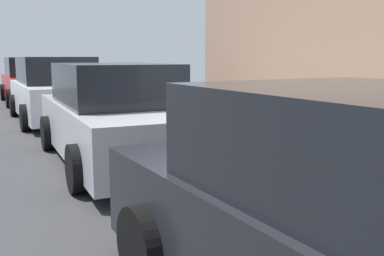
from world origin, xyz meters
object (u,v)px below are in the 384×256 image
Objects in this scene: suitcase_olive_5 at (305,139)px; parked_car_silver_1 at (114,117)px; suitcase_black_8 at (238,126)px; suitcase_silver_3 at (352,148)px; suitcase_silver_10 at (214,118)px; suitcase_teal_7 at (261,134)px; fire_hydrant at (196,109)px; parked_car_white_2 at (56,91)px; suitcase_maroon_6 at (279,138)px; bollard_post at (175,105)px; suitcase_red_2 at (376,165)px; parked_car_red_3 at (31,82)px; suitcase_navy_4 at (325,143)px; suitcase_red_9 at (228,119)px.

suitcase_olive_5 is 0.16× the size of parked_car_silver_1.
suitcase_black_8 is at bearing -94.95° from parked_car_silver_1.
parked_car_silver_1 reaches higher than suitcase_silver_3.
suitcase_silver_10 is at bearing 1.11° from suitcase_olive_5.
fire_hydrant is (2.43, 0.03, 0.18)m from suitcase_teal_7.
suitcase_silver_10 is at bearing -152.42° from parked_car_white_2.
suitcase_maroon_6 reaches higher than suitcase_teal_7.
suitcase_silver_10 reaches higher than bollard_post.
parked_car_silver_1 is at bearing 125.40° from fire_hydrant.
suitcase_maroon_6 is at bearing -0.41° from suitcase_red_2.
suitcase_black_8 is 1.06m from suitcase_silver_10.
parked_car_red_3 is at bearing 10.84° from suitcase_maroon_6.
parked_car_white_2 is at bearing 21.20° from suitcase_teal_7.
parked_car_red_3 reaches higher than suitcase_navy_4.
suitcase_teal_7 is at bearing -179.32° from fire_hydrant.
suitcase_silver_10 is at bearing 1.98° from suitcase_red_9.
parked_car_white_2 reaches higher than suitcase_maroon_6.
bollard_post is (2.64, 0.07, 0.14)m from suitcase_black_8.
suitcase_teal_7 is at bearing -158.80° from parked_car_white_2.
parked_car_red_3 reaches higher than suitcase_red_9.
fire_hydrant is 0.18× the size of parked_car_silver_1.
suitcase_navy_4 is 0.98m from suitcase_maroon_6.
bollard_post is at bearing 5.71° from suitcase_silver_10.
suitcase_red_9 reaches higher than fire_hydrant.
suitcase_navy_4 is at bearing -134.26° from parked_car_silver_1.
suitcase_navy_4 is (0.98, -0.07, 0.10)m from suitcase_red_2.
suitcase_teal_7 reaches higher than suitcase_olive_5.
suitcase_olive_5 is 0.80× the size of bollard_post.
suitcase_maroon_6 is 2.69m from parked_car_silver_1.
suitcase_maroon_6 is 1.69m from suitcase_red_9.
parked_car_red_3 reaches higher than suitcase_olive_5.
fire_hydrant is at bearing 0.30° from suitcase_navy_4.
suitcase_red_2 is 1.11× the size of suitcase_olive_5.
suitcase_silver_3 is 3.69m from parked_car_silver_1.
suitcase_maroon_6 is 1.05× the size of suitcase_teal_7.
parked_car_red_3 reaches higher than suitcase_silver_10.
suitcase_red_2 is 8.97m from parked_car_white_2.
suitcase_black_8 is (2.58, 0.15, -0.06)m from suitcase_silver_3.
suitcase_black_8 is 0.89× the size of suitcase_silver_10.
suitcase_red_2 is 0.98× the size of suitcase_maroon_6.
parked_car_white_2 reaches higher than suitcase_olive_5.
suitcase_olive_5 is 1.10m from suitcase_teal_7.
parked_car_silver_1 is at bearing 41.10° from suitcase_silver_3.
parked_car_silver_1 is (-1.67, 2.35, 0.18)m from fire_hydrant.
bollard_post is at bearing 2.40° from suitcase_silver_3.
parked_car_silver_1 reaches higher than suitcase_red_2.
suitcase_red_2 is 0.89× the size of bollard_post.
suitcase_silver_3 is at bearing -13.28° from suitcase_red_2.
suitcase_olive_5 is at bearing -178.89° from suitcase_silver_10.
suitcase_navy_4 is 1.04× the size of suitcase_silver_10.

